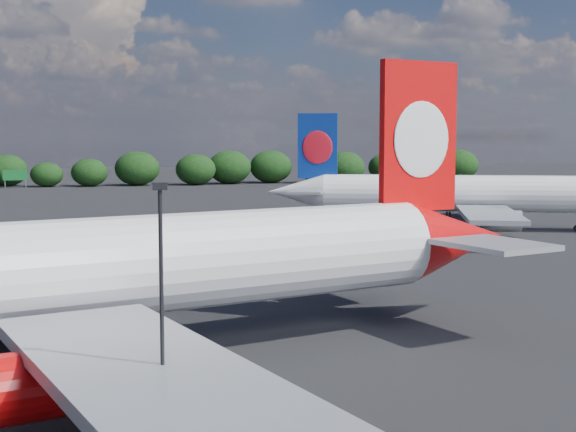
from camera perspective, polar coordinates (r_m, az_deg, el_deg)
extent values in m
plane|color=black|center=(96.16, -15.69, -2.20)|extent=(500.00, 500.00, 0.00)
cylinder|color=white|center=(45.07, -13.61, -3.66)|extent=(42.36, 18.27, 5.61)
cone|color=red|center=(57.83, 11.74, -1.58)|extent=(10.26, 8.07, 5.61)
cube|color=red|center=(55.19, 9.27, 5.60)|extent=(6.05, 2.40, 10.10)
ellipsoid|color=white|center=(54.93, 9.49, 5.38)|extent=(4.56, 1.64, 5.16)
ellipsoid|color=white|center=(55.45, 9.04, 5.39)|extent=(4.56, 1.64, 5.16)
cube|color=#94969B|center=(51.78, 14.45, -1.98)|extent=(6.85, 7.95, 0.34)
cube|color=#94969B|center=(61.12, 6.32, -0.69)|extent=(6.85, 7.95, 0.34)
cube|color=#94969B|center=(31.24, -9.78, -11.10)|extent=(13.75, 23.61, 0.62)
cube|color=#94969B|center=(58.89, -19.72, -3.44)|extent=(13.75, 23.61, 0.62)
cylinder|color=red|center=(36.19, -16.30, -11.31)|extent=(6.27, 4.59, 3.03)
cube|color=#94969B|center=(35.97, -16.34, -10.12)|extent=(2.46, 1.07, 1.35)
cylinder|color=black|center=(43.45, -9.32, -9.22)|extent=(0.39, 0.39, 2.81)
cylinder|color=black|center=(43.73, -9.30, -10.57)|extent=(1.33, 0.86, 1.23)
cylinder|color=black|center=(44.17, -7.78, -10.38)|extent=(1.33, 0.86, 1.23)
cylinder|color=black|center=(49.63, -12.11, -7.39)|extent=(0.39, 0.39, 2.81)
cylinder|color=black|center=(49.88, -12.08, -8.59)|extent=(1.33, 0.86, 1.23)
cylinder|color=black|center=(50.26, -10.73, -8.45)|extent=(1.33, 0.86, 1.23)
cylinder|color=white|center=(112.61, 12.39, 1.58)|extent=(37.75, 17.95, 5.05)
cone|color=white|center=(113.09, 0.58, 1.73)|extent=(9.32, 7.52, 5.05)
cube|color=navy|center=(112.50, 2.12, 5.00)|extent=(5.39, 2.39, 9.08)
ellipsoid|color=red|center=(112.20, 2.10, 4.91)|extent=(4.05, 1.65, 4.64)
ellipsoid|color=red|center=(112.80, 2.13, 4.91)|extent=(4.05, 1.65, 4.64)
cube|color=#94969B|center=(107.33, 1.28, 1.74)|extent=(6.35, 7.25, 0.30)
cube|color=#94969B|center=(118.34, 1.88, 2.10)|extent=(6.35, 7.25, 0.30)
cube|color=#94969B|center=(99.91, 14.13, 0.11)|extent=(13.11, 21.21, 0.56)
cube|color=#94969B|center=(125.94, 12.81, 1.25)|extent=(13.11, 21.21, 0.56)
cylinder|color=#94969B|center=(105.27, 14.90, -0.35)|extent=(5.68, 4.30, 2.73)
cube|color=#94969B|center=(105.20, 14.91, 0.03)|extent=(2.19, 1.05, 1.21)
cylinder|color=#94969B|center=(121.24, 13.95, 0.44)|extent=(5.68, 4.30, 2.73)
cube|color=#94969B|center=(121.18, 13.96, 0.77)|extent=(2.19, 1.05, 1.21)
cylinder|color=black|center=(109.75, 11.43, -0.35)|extent=(0.36, 0.36, 2.52)
cylinder|color=black|center=(109.85, 11.42, -0.85)|extent=(1.20, 0.81, 1.11)
cylinder|color=black|center=(109.79, 10.84, -0.84)|extent=(1.20, 0.81, 1.11)
cylinder|color=black|center=(115.76, 11.23, -0.04)|extent=(0.36, 0.36, 2.52)
cylinder|color=black|center=(115.86, 11.23, -0.51)|extent=(1.20, 0.81, 1.11)
cylinder|color=black|center=(115.80, 10.68, -0.51)|extent=(1.20, 0.81, 1.11)
cylinder|color=black|center=(31.11, -8.95, -8.15)|extent=(0.16, 0.16, 10.79)
cube|color=black|center=(30.27, -9.11, 2.10)|extent=(0.55, 0.30, 0.28)
cube|color=#136128|center=(212.67, -18.84, 2.77)|extent=(6.00, 0.30, 2.60)
cylinder|color=gray|center=(213.08, -19.49, 2.16)|extent=(0.20, 0.20, 2.00)
cylinder|color=gray|center=(212.52, -18.15, 2.19)|extent=(0.20, 0.20, 2.00)
cube|color=yellow|center=(217.42, -10.78, 3.24)|extent=(5.00, 0.30, 3.00)
cylinder|color=gray|center=(217.55, -10.76, 2.51)|extent=(0.30, 0.30, 2.50)
ellipsoid|color=black|center=(220.71, -19.36, 3.08)|extent=(10.65, 9.01, 8.20)
ellipsoid|color=black|center=(214.33, -16.78, 2.84)|extent=(8.24, 6.97, 6.34)
ellipsoid|color=black|center=(213.50, -13.94, 3.02)|extent=(9.34, 7.90, 7.18)
ellipsoid|color=black|center=(214.63, -10.67, 3.34)|extent=(11.70, 9.90, 9.00)
ellipsoid|color=black|center=(214.90, -6.58, 3.31)|extent=(10.73, 9.08, 8.25)
ellipsoid|color=black|center=(219.05, -4.18, 3.49)|extent=(11.85, 10.03, 9.12)
ellipsoid|color=black|center=(223.30, -1.23, 3.53)|extent=(11.79, 9.98, 9.07)
ellipsoid|color=black|center=(221.86, 2.19, 3.48)|extent=(11.41, 9.66, 8.78)
ellipsoid|color=black|center=(221.73, 4.03, 3.46)|extent=(11.36, 9.61, 8.74)
ellipsoid|color=black|center=(232.26, 7.02, 3.46)|extent=(10.61, 8.98, 8.16)
ellipsoid|color=black|center=(235.27, 8.78, 3.27)|extent=(8.54, 7.22, 6.57)
ellipsoid|color=black|center=(240.86, 12.02, 3.58)|extent=(11.89, 10.06, 9.15)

